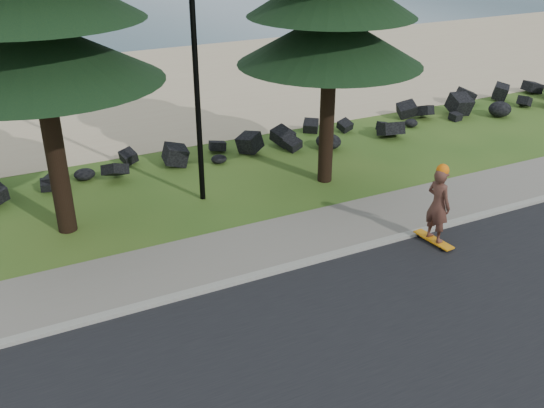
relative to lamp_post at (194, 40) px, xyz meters
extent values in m
plane|color=#2F581B|center=(0.00, -3.20, -4.13)|extent=(160.00, 160.00, 0.00)
cube|color=black|center=(0.00, -7.70, -4.12)|extent=(160.00, 7.00, 0.02)
cube|color=#A29E91|center=(0.00, -4.10, -4.08)|extent=(160.00, 0.20, 0.10)
cube|color=gray|center=(0.00, -3.00, -4.09)|extent=(160.00, 2.00, 0.08)
cube|color=#CCB188|center=(0.00, 11.30, -4.13)|extent=(160.00, 15.00, 0.01)
cylinder|color=black|center=(0.00, 0.00, -0.13)|extent=(0.14, 0.14, 8.00)
cube|color=orange|center=(3.89, -4.60, -4.03)|extent=(0.37, 1.07, 0.03)
imported|color=brown|center=(3.89, -4.60, -3.14)|extent=(0.48, 0.68, 1.74)
sphere|color=orange|center=(3.89, -4.60, -2.31)|extent=(0.28, 0.28, 0.28)
camera|label=1|loc=(-4.77, -13.77, 2.80)|focal=40.00mm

